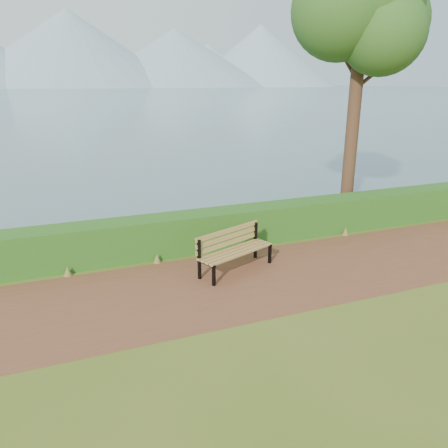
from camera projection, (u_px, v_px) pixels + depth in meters
name	position (u px, v px, depth m)	size (l,w,h in m)	color
ground	(229.00, 290.00, 9.40)	(140.00, 140.00, 0.00)	#485618
path	(224.00, 284.00, 9.66)	(40.00, 3.40, 0.01)	brown
hedge	(192.00, 232.00, 11.55)	(32.00, 0.85, 1.00)	#144614
water	(51.00, 90.00, 239.46)	(700.00, 510.00, 0.00)	#435D6C
mountains	(32.00, 52.00, 356.92)	(585.00, 190.00, 70.00)	#7C95A5
bench	(233.00, 247.00, 10.27)	(2.05, 1.26, 0.99)	black
tree	(363.00, 5.00, 12.63)	(4.46, 3.70, 8.61)	#372016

